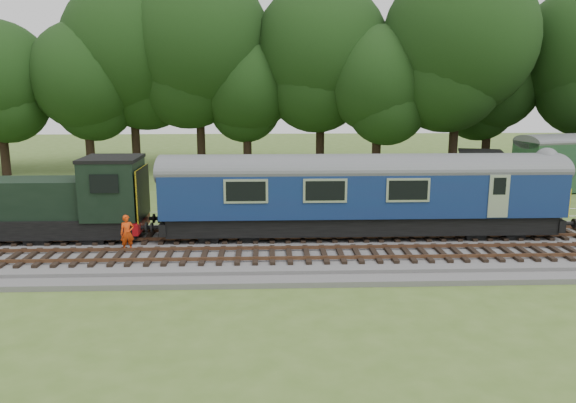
{
  "coord_description": "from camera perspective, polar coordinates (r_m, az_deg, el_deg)",
  "views": [
    {
      "loc": [
        0.49,
        -23.6,
        7.26
      ],
      "look_at": [
        1.46,
        1.4,
        2.0
      ],
      "focal_mm": 35.0,
      "sensor_mm": 36.0,
      "label": 1
    }
  ],
  "objects": [
    {
      "name": "dmu_railcar",
      "position": [
        25.79,
        7.46,
        1.38
      ],
      "size": [
        18.05,
        2.86,
        3.88
      ],
      "color": "black",
      "rests_on": "ground"
    },
    {
      "name": "tree_line",
      "position": [
        46.17,
        -2.8,
        2.81
      ],
      "size": [
        70.0,
        8.0,
        18.0
      ],
      "primitive_type": null,
      "color": "black",
      "rests_on": "ground"
    },
    {
      "name": "ground",
      "position": [
        24.69,
        -3.27,
        -5.24
      ],
      "size": [
        120.0,
        120.0,
        0.0
      ],
      "primitive_type": "plane",
      "color": "#486324",
      "rests_on": "ground"
    },
    {
      "name": "shed",
      "position": [
        43.46,
        18.9,
        3.29
      ],
      "size": [
        3.74,
        3.74,
        2.48
      ],
      "rotation": [
        0.0,
        0.0,
        -0.28
      ],
      "color": "#193824",
      "rests_on": "ground"
    },
    {
      "name": "track_north",
      "position": [
        25.92,
        -3.23,
        -3.46
      ],
      "size": [
        67.2,
        2.4,
        0.21
      ],
      "color": "black",
      "rests_on": "ballast"
    },
    {
      "name": "ballast",
      "position": [
        24.64,
        -3.28,
        -4.85
      ],
      "size": [
        70.0,
        7.0,
        0.35
      ],
      "primitive_type": "cube",
      "color": "#4C4C4F",
      "rests_on": "ground"
    },
    {
      "name": "shunter_loco",
      "position": [
        27.3,
        -22.78,
        -0.23
      ],
      "size": [
        8.91,
        2.6,
        3.38
      ],
      "color": "black",
      "rests_on": "ground"
    },
    {
      "name": "fence",
      "position": [
        29.02,
        -3.12,
        -2.63
      ],
      "size": [
        64.0,
        0.12,
        1.0
      ],
      "primitive_type": null,
      "color": "#6B6054",
      "rests_on": "ground"
    },
    {
      "name": "worker",
      "position": [
        24.45,
        -16.02,
        -3.12
      ],
      "size": [
        0.66,
        0.54,
        1.56
      ],
      "primitive_type": "imported",
      "rotation": [
        0.0,
        0.0,
        0.34
      ],
      "color": "red",
      "rests_on": "ballast"
    },
    {
      "name": "track_south",
      "position": [
        23.04,
        -3.35,
        -5.43
      ],
      "size": [
        67.2,
        2.4,
        0.21
      ],
      "color": "black",
      "rests_on": "ballast"
    }
  ]
}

